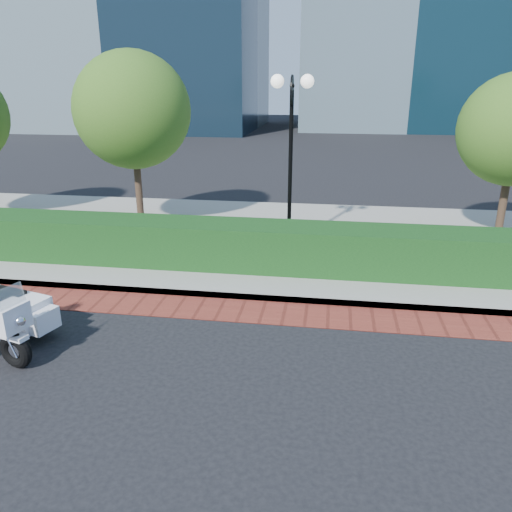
# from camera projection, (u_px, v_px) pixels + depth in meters

# --- Properties ---
(ground) EXTENTS (120.00, 120.00, 0.00)m
(ground) POSITION_uv_depth(u_px,v_px,m) (201.00, 348.00, 8.32)
(ground) COLOR black
(ground) RESTS_ON ground
(brick_strip) EXTENTS (60.00, 1.00, 0.01)m
(brick_strip) POSITION_uv_depth(u_px,v_px,m) (220.00, 309.00, 9.71)
(brick_strip) COLOR maroon
(brick_strip) RESTS_ON ground
(sidewalk) EXTENTS (60.00, 8.00, 0.15)m
(sidewalk) POSITION_uv_depth(u_px,v_px,m) (255.00, 238.00, 13.89)
(sidewalk) COLOR gray
(sidewalk) RESTS_ON ground
(hedge_main) EXTENTS (18.00, 1.20, 1.00)m
(hedge_main) POSITION_uv_depth(u_px,v_px,m) (239.00, 245.00, 11.46)
(hedge_main) COLOR black
(hedge_main) RESTS_ON sidewalk
(lamppost) EXTENTS (1.02, 0.70, 4.21)m
(lamppost) POSITION_uv_depth(u_px,v_px,m) (291.00, 136.00, 12.04)
(lamppost) COLOR black
(lamppost) RESTS_ON sidewalk
(tree_b) EXTENTS (3.20, 3.20, 4.89)m
(tree_b) POSITION_uv_depth(u_px,v_px,m) (132.00, 111.00, 13.73)
(tree_b) COLOR #332319
(tree_b) RESTS_ON sidewalk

